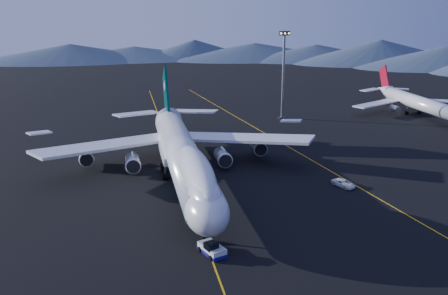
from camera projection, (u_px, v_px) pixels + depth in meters
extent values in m
plane|color=black|center=(183.00, 182.00, 98.83)|extent=(500.00, 500.00, 0.00)
cube|color=#E8AE0D|center=(183.00, 182.00, 98.83)|extent=(0.25, 220.00, 0.01)
cube|color=#E8AE0D|center=(308.00, 158.00, 114.05)|extent=(28.08, 198.09, 0.01)
cone|color=#415164|center=(70.00, 51.00, 307.01)|extent=(100.00, 100.00, 12.00)
cone|color=#415164|center=(195.00, 49.00, 322.68)|extent=(100.00, 100.00, 12.00)
cone|color=#415164|center=(316.00, 50.00, 313.78)|extent=(100.00, 100.00, 12.00)
cylinder|color=silver|center=(182.00, 155.00, 97.28)|extent=(6.50, 56.00, 6.50)
ellipsoid|color=silver|center=(207.00, 211.00, 70.93)|extent=(6.50, 10.40, 6.50)
ellipsoid|color=silver|center=(196.00, 173.00, 79.17)|extent=(5.13, 25.16, 5.85)
cube|color=black|center=(209.00, 209.00, 68.71)|extent=(3.60, 1.61, 1.29)
cone|color=silver|center=(167.00, 115.00, 128.10)|extent=(6.50, 12.00, 6.50)
cube|color=#033534|center=(182.00, 158.00, 98.47)|extent=(6.24, 60.00, 1.10)
cube|color=silver|center=(179.00, 152.00, 102.76)|extent=(7.50, 13.00, 1.60)
cube|color=silver|center=(108.00, 145.00, 105.40)|extent=(30.62, 23.28, 2.83)
cube|color=silver|center=(241.00, 138.00, 111.02)|extent=(30.62, 23.28, 2.83)
cylinder|color=slate|center=(133.00, 162.00, 103.38)|extent=(2.90, 5.50, 2.90)
cylinder|color=slate|center=(87.00, 156.00, 107.65)|extent=(2.90, 5.50, 2.90)
cylinder|color=slate|center=(222.00, 157.00, 107.06)|extent=(2.90, 5.50, 2.90)
cylinder|color=slate|center=(257.00, 146.00, 115.02)|extent=(2.90, 5.50, 2.90)
cube|color=#033534|center=(166.00, 97.00, 125.77)|extent=(0.55, 14.11, 15.94)
cube|color=silver|center=(137.00, 114.00, 127.95)|extent=(12.39, 9.47, 0.98)
cube|color=silver|center=(195.00, 111.00, 130.86)|extent=(12.39, 9.47, 0.98)
cylinder|color=black|center=(205.00, 239.00, 73.74)|extent=(0.90, 1.10, 1.10)
cube|color=silver|center=(212.00, 249.00, 70.20)|extent=(3.71, 4.98, 1.12)
cube|color=navy|center=(212.00, 252.00, 70.31)|extent=(3.88, 5.20, 0.51)
cube|color=black|center=(212.00, 244.00, 69.97)|extent=(2.11, 2.11, 0.91)
cylinder|color=silver|center=(418.00, 103.00, 156.40)|extent=(4.30, 36.18, 4.30)
cone|color=silver|center=(384.00, 90.00, 176.49)|extent=(4.30, 7.92, 4.30)
cube|color=silver|center=(376.00, 104.00, 159.78)|extent=(18.99, 12.82, 0.40)
cube|color=silver|center=(439.00, 101.00, 164.16)|extent=(18.99, 12.82, 0.40)
cylinder|color=slate|center=(395.00, 109.00, 158.48)|extent=(2.15, 3.96, 2.15)
cylinder|color=slate|center=(430.00, 107.00, 160.89)|extent=(2.15, 3.96, 2.15)
cube|color=maroon|center=(384.00, 78.00, 175.83)|extent=(0.40, 7.71, 9.11)
imported|color=white|center=(344.00, 183.00, 96.02)|extent=(4.05, 5.47, 1.38)
cylinder|color=black|center=(282.00, 118.00, 153.42)|extent=(2.43, 2.43, 0.41)
cylinder|color=slate|center=(283.00, 77.00, 149.95)|extent=(0.71, 0.71, 25.33)
cube|color=black|center=(285.00, 33.00, 146.35)|extent=(3.24, 0.81, 1.22)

